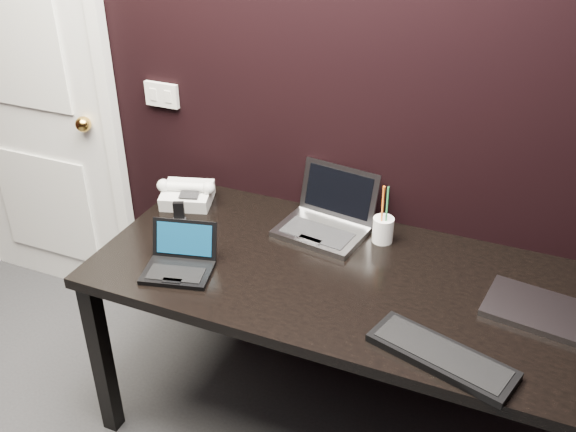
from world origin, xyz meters
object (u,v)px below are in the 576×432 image
at_px(ext_keyboard, 441,356).
at_px(mobile_phone, 179,215).
at_px(desk, 338,291).
at_px(silver_laptop, 326,221).
at_px(pen_cup, 383,229).
at_px(closed_laptop, 536,309).
at_px(door, 25,90).
at_px(desk_phone, 187,194).
at_px(netbook, 180,263).

xyz_separation_m(ext_keyboard, mobile_phone, (-1.09, 0.36, 0.02)).
xyz_separation_m(desk, silver_laptop, (-0.14, 0.24, 0.12)).
relative_size(ext_keyboard, pen_cup, 1.97).
height_order(desk, ext_keyboard, ext_keyboard).
bearing_deg(desk, ext_keyboard, -35.25).
bearing_deg(closed_laptop, ext_keyboard, -124.85).
xyz_separation_m(closed_laptop, pen_cup, (-0.56, 0.21, 0.04)).
height_order(door, ext_keyboard, door).
bearing_deg(ext_keyboard, desk, 144.75).
bearing_deg(desk, closed_laptop, 3.72).
xyz_separation_m(desk, pen_cup, (0.08, 0.25, 0.13)).
bearing_deg(desk, desk_phone, 163.47).
distance_m(silver_laptop, closed_laptop, 0.80).
relative_size(desk, silver_laptop, 4.80).
bearing_deg(door, desk, -12.82).
bearing_deg(netbook, ext_keyboard, -5.54).
relative_size(silver_laptop, mobile_phone, 4.07).
xyz_separation_m(silver_laptop, ext_keyboard, (0.55, -0.53, -0.03)).
distance_m(desk, pen_cup, 0.30).
xyz_separation_m(door, silver_laptop, (1.51, -0.13, -0.26)).
height_order(ext_keyboard, mobile_phone, mobile_phone).
height_order(door, mobile_phone, door).
distance_m(silver_laptop, desk_phone, 0.59).
height_order(desk, desk_phone, desk_phone).
bearing_deg(desk_phone, closed_laptop, -7.29).
bearing_deg(pen_cup, closed_laptop, -20.81).
bearing_deg(desk, door, 167.18).
distance_m(door, pen_cup, 1.75).
bearing_deg(closed_laptop, silver_laptop, 165.50).
distance_m(door, ext_keyboard, 2.18).
relative_size(silver_laptop, pen_cup, 1.56).
bearing_deg(mobile_phone, desk_phone, 108.78).
relative_size(closed_laptop, mobile_phone, 3.81).
relative_size(desk, mobile_phone, 19.57).
distance_m(desk, silver_laptop, 0.30).
bearing_deg(closed_laptop, desk_phone, 172.71).
xyz_separation_m(silver_laptop, mobile_phone, (-0.54, -0.17, -0.01)).
distance_m(silver_laptop, mobile_phone, 0.57).
height_order(desk_phone, mobile_phone, desk_phone).
xyz_separation_m(door, mobile_phone, (0.97, -0.30, -0.27)).
bearing_deg(netbook, desk_phone, 117.53).
xyz_separation_m(netbook, silver_laptop, (0.37, 0.44, 0.01)).
bearing_deg(closed_laptop, mobile_phone, 178.59).
relative_size(ext_keyboard, mobile_phone, 5.14).
xyz_separation_m(silver_laptop, desk_phone, (-0.59, -0.03, 0.00)).
bearing_deg(netbook, desk, 21.23).
bearing_deg(mobile_phone, ext_keyboard, -18.41).
xyz_separation_m(netbook, closed_laptop, (1.15, 0.24, -0.02)).
bearing_deg(silver_laptop, ext_keyboard, -44.08).
distance_m(desk_phone, pen_cup, 0.81).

